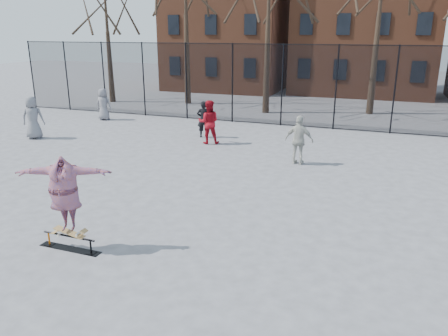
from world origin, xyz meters
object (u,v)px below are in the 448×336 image
at_px(skate_rail, 70,244).
at_px(bystander_extra, 104,104).
at_px(bystander_black, 204,119).
at_px(bystander_red, 209,122).
at_px(bystander_grey, 33,118).
at_px(skater, 65,196).
at_px(skateboard, 69,234).
at_px(bystander_white, 299,140).

relative_size(skate_rail, bystander_extra, 0.90).
xyz_separation_m(bystander_black, bystander_red, (0.64, -0.95, 0.10)).
distance_m(bystander_grey, bystander_extra, 4.69).
distance_m(skater, bystander_red, 9.82).
bearing_deg(bystander_red, skateboard, 74.64).
xyz_separation_m(bystander_grey, bystander_black, (6.94, 2.83, -0.13)).
bearing_deg(bystander_grey, bystander_extra, -122.38).
distance_m(bystander_black, bystander_extra, 6.83).
xyz_separation_m(skateboard, bystander_black, (-1.40, 10.74, 0.43)).
height_order(skate_rail, bystander_black, bystander_black).
height_order(skate_rail, bystander_grey, bystander_grey).
distance_m(bystander_black, bystander_red, 1.15).
height_order(skater, bystander_red, skater).
xyz_separation_m(skate_rail, skateboard, (0.03, -0.00, 0.25)).
bearing_deg(bystander_extra, bystander_white, 150.29).
distance_m(skate_rail, skateboard, 0.25).
height_order(skater, bystander_black, skater).
bearing_deg(skater, bystander_extra, 100.57).
relative_size(bystander_grey, bystander_red, 1.03).
distance_m(skateboard, bystander_grey, 11.51).
relative_size(bystander_white, bystander_extra, 1.05).
xyz_separation_m(skater, bystander_grey, (-8.34, 7.91, -0.30)).
relative_size(skateboard, bystander_grey, 0.42).
bearing_deg(bystander_red, skate_rail, 74.47).
distance_m(skate_rail, bystander_white, 8.84).
height_order(skate_rail, bystander_red, bystander_red).
bearing_deg(bystander_black, bystander_white, 135.86).
xyz_separation_m(bystander_black, bystander_white, (4.79, -2.63, 0.07)).
bearing_deg(skateboard, bystander_extra, 122.36).
relative_size(bystander_black, bystander_white, 0.93).
height_order(skate_rail, bystander_extra, bystander_extra).
bearing_deg(bystander_white, bystander_grey, 7.68).
bearing_deg(skater, skate_rail, 158.21).
height_order(bystander_black, bystander_extra, bystander_extra).
distance_m(skateboard, bystander_white, 8.81).
relative_size(skate_rail, bystander_grey, 0.80).
bearing_deg(skateboard, skate_rail, 180.00).
bearing_deg(bystander_black, skater, 82.04).
xyz_separation_m(skater, bystander_black, (-1.40, 10.74, -0.43)).
height_order(bystander_grey, bystander_black, bystander_grey).
distance_m(bystander_red, bystander_extra, 7.73).
distance_m(bystander_grey, bystander_black, 7.50).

